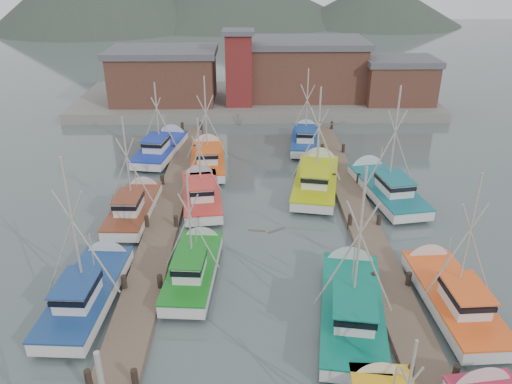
{
  "coord_description": "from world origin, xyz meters",
  "views": [
    {
      "loc": [
        -1.02,
        -25.1,
        17.31
      ],
      "look_at": [
        -0.49,
        5.75,
        2.6
      ],
      "focal_mm": 35.0,
      "sensor_mm": 36.0,
      "label": 1
    }
  ],
  "objects_px": {
    "boat_8": "(201,193)",
    "boat_12": "(208,158)",
    "lookout_tower": "(239,67)",
    "boat_4": "(195,266)"
  },
  "relations": [
    {
      "from": "lookout_tower",
      "to": "boat_8",
      "type": "relative_size",
      "value": 0.94
    },
    {
      "from": "boat_12",
      "to": "boat_8",
      "type": "bearing_deg",
      "value": -94.3
    },
    {
      "from": "boat_4",
      "to": "boat_12",
      "type": "height_order",
      "value": "boat_12"
    },
    {
      "from": "lookout_tower",
      "to": "boat_8",
      "type": "height_order",
      "value": "lookout_tower"
    },
    {
      "from": "boat_4",
      "to": "boat_8",
      "type": "xyz_separation_m",
      "value": [
        -0.45,
        10.01,
        -0.0
      ]
    },
    {
      "from": "boat_8",
      "to": "boat_12",
      "type": "relative_size",
      "value": 0.96
    },
    {
      "from": "boat_12",
      "to": "lookout_tower",
      "type": "bearing_deg",
      "value": 76.3
    },
    {
      "from": "boat_8",
      "to": "boat_12",
      "type": "distance_m",
      "value": 7.28
    },
    {
      "from": "lookout_tower",
      "to": "boat_12",
      "type": "relative_size",
      "value": 0.9
    },
    {
      "from": "boat_4",
      "to": "boat_8",
      "type": "height_order",
      "value": "boat_4"
    }
  ]
}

